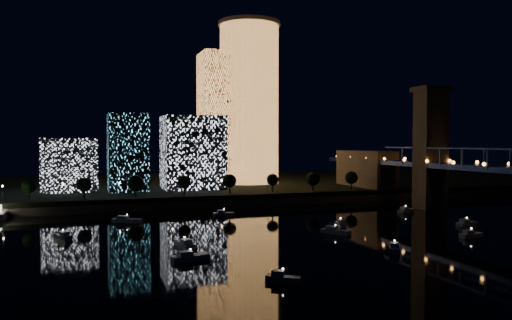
% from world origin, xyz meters
% --- Properties ---
extents(ground, '(520.00, 520.00, 0.00)m').
position_xyz_m(ground, '(0.00, 0.00, 0.00)').
color(ground, black).
rests_on(ground, ground).
extents(far_bank, '(420.00, 160.00, 5.00)m').
position_xyz_m(far_bank, '(0.00, 160.00, 2.50)').
color(far_bank, black).
rests_on(far_bank, ground).
extents(seawall, '(420.00, 6.00, 3.00)m').
position_xyz_m(seawall, '(0.00, 82.00, 1.50)').
color(seawall, '#6B5E4C').
rests_on(seawall, ground).
extents(tower_cylindrical, '(34.00, 34.00, 87.74)m').
position_xyz_m(tower_cylindrical, '(16.04, 140.20, 48.99)').
color(tower_cylindrical, '#EA964B').
rests_on(tower_cylindrical, far_bank).
extents(tower_rectangular, '(22.16, 22.16, 70.50)m').
position_xyz_m(tower_rectangular, '(0.45, 141.88, 40.25)').
color(tower_rectangular, '#EA964B').
rests_on(tower_rectangular, far_bank).
extents(midrise_blocks, '(123.05, 28.26, 35.33)m').
position_xyz_m(midrise_blocks, '(-60.78, 118.82, 20.91)').
color(midrise_blocks, white).
rests_on(midrise_blocks, far_bank).
extents(motorboats, '(131.30, 93.39, 2.78)m').
position_xyz_m(motorboats, '(-13.04, 17.36, 0.81)').
color(motorboats, silver).
rests_on(motorboats, ground).
extents(esplanade_trees, '(165.85, 6.68, 8.84)m').
position_xyz_m(esplanade_trees, '(-26.38, 88.00, 10.47)').
color(esplanade_trees, black).
rests_on(esplanade_trees, far_bank).
extents(street_lamps, '(132.70, 0.70, 5.65)m').
position_xyz_m(street_lamps, '(-34.00, 94.00, 9.02)').
color(street_lamps, black).
rests_on(street_lamps, far_bank).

